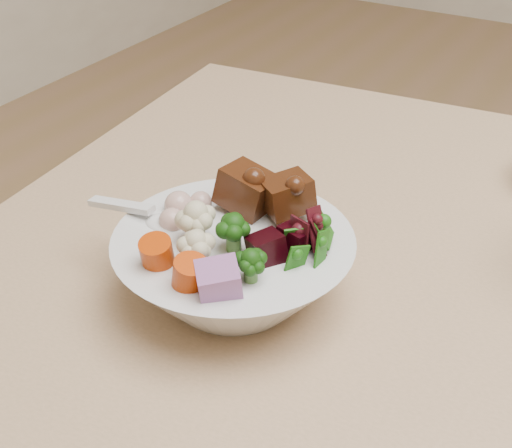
# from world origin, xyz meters

# --- Properties ---
(food_bowl) EXTENTS (0.20, 0.20, 0.11)m
(food_bowl) POSITION_xyz_m (-0.71, -0.18, 0.71)
(food_bowl) COLOR silver
(food_bowl) RESTS_ON dining_table
(soup_spoon) EXTENTS (0.10, 0.03, 0.02)m
(soup_spoon) POSITION_xyz_m (-0.79, -0.19, 0.74)
(soup_spoon) COLOR silver
(soup_spoon) RESTS_ON food_bowl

